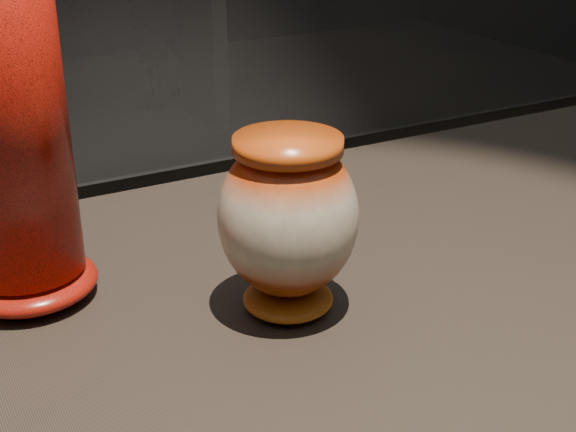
{
  "coord_description": "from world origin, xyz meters",
  "views": [
    {
      "loc": [
        -0.35,
        -0.59,
        1.32
      ],
      "look_at": [
        -0.01,
        0.02,
        1.0
      ],
      "focal_mm": 50.0,
      "sensor_mm": 36.0,
      "label": 1
    }
  ],
  "objects": [
    {
      "name": "main_vase",
      "position": [
        -0.01,
        0.02,
        1.0
      ],
      "size": [
        0.15,
        0.15,
        0.18
      ],
      "rotation": [
        0.0,
        0.0,
        -0.1
      ],
      "color": "maroon",
      "rests_on": "display_plinth"
    },
    {
      "name": "back_shelf",
      "position": [
        0.4,
        3.32,
        0.64
      ],
      "size": [
        2.0,
        0.6,
        0.9
      ],
      "color": "black",
      "rests_on": "ground"
    },
    {
      "name": "tall_vase",
      "position": [
        -0.24,
        0.17,
        1.11
      ],
      "size": [
        0.17,
        0.17,
        0.44
      ],
      "rotation": [
        0.0,
        0.0,
        0.3
      ],
      "color": "red",
      "rests_on": "display_plinth"
    }
  ]
}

